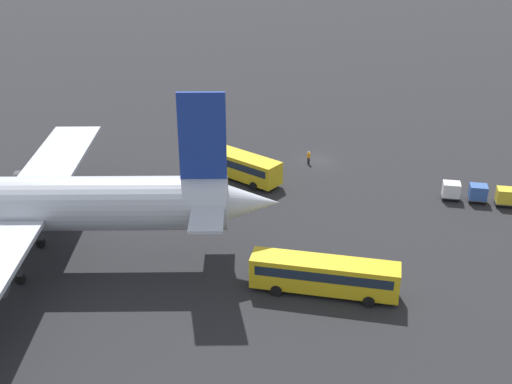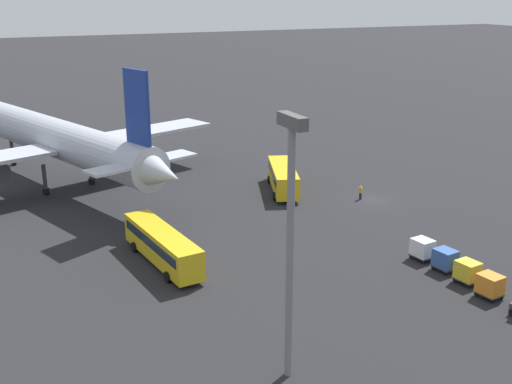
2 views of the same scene
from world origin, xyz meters
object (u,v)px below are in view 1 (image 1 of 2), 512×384
Objects in this scene: shuttle_bus_far at (324,274)px; airplane at (5,205)px; cargo_cart_white at (451,190)px; cargo_cart_yellow at (505,196)px; worker_person at (309,157)px; cargo_cart_blue at (478,192)px; shuttle_bus_near at (238,164)px.

airplane is at bearing 2.75° from shuttle_bus_far.
cargo_cart_yellow is at bearing -177.18° from cargo_cart_white.
cargo_cart_blue is (-20.82, 4.56, 0.32)m from worker_person.
shuttle_bus_near reaches higher than cargo_cart_yellow.
worker_person is 18.56m from cargo_cart_white.
airplane reaches higher than shuttle_bus_far.
shuttle_bus_far is 24.66m from cargo_cart_white.
airplane is 3.72× the size of shuttle_bus_far.
shuttle_bus_far is at bearing 147.36° from shuttle_bus_near.
shuttle_bus_far reaches higher than cargo_cart_blue.
shuttle_bus_near is 25.04m from cargo_cart_white.
airplane is 4.16× the size of shuttle_bus_near.
worker_person is at bearing -12.36° from cargo_cart_blue.
shuttle_bus_far is 5.92× the size of cargo_cart_blue.
worker_person is (-7.01, -7.13, -1.05)m from shuttle_bus_near.
shuttle_bus_near is at bearing 5.26° from cargo_cart_white.
cargo_cart_blue is (-41.03, -27.84, -5.13)m from airplane.
cargo_cart_white reaches higher than worker_person.
worker_person is at bearing -141.34° from airplane.
worker_person is (8.45, -27.59, -1.07)m from shuttle_bus_far.
airplane is at bearing 34.16° from cargo_cart_blue.
airplane reaches higher than cargo_cart_yellow.
worker_person is 24.16m from cargo_cart_yellow.
cargo_cart_blue is (2.91, 0.02, 0.00)m from cargo_cart_yellow.
cargo_cart_yellow is at bearing -154.91° from shuttle_bus_near.
worker_person is at bearing -10.84° from cargo_cart_yellow.
cargo_cart_yellow is at bearing -179.67° from cargo_cart_blue.
shuttle_bus_far reaches higher than cargo_cart_yellow.
shuttle_bus_near reaches higher than cargo_cart_blue.
shuttle_bus_far is (-28.66, -4.81, -4.38)m from airplane.
shuttle_bus_far is 26.16m from cargo_cart_blue.
cargo_cart_blue is 2.92m from cargo_cart_white.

